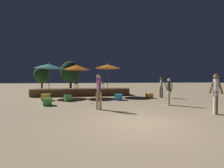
{
  "coord_description": "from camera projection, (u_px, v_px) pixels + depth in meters",
  "views": [
    {
      "loc": [
        -1.91,
        -5.29,
        1.62
      ],
      "look_at": [
        0.0,
        6.02,
        1.26
      ],
      "focal_mm": 24.0,
      "sensor_mm": 36.0,
      "label": 1
    }
  ],
  "objects": [
    {
      "name": "bistro_chair_1",
      "position": [
        76.0,
        83.0,
        14.67
      ],
      "size": [
        0.42,
        0.43,
        0.9
      ],
      "rotation": [
        0.0,
        0.0,
        0.27
      ],
      "color": "#1E4C47",
      "rests_on": "wooden_deck"
    },
    {
      "name": "background_tree_0",
      "position": [
        70.0,
        72.0,
        23.54
      ],
      "size": [
        3.0,
        3.0,
        4.46
      ],
      "color": "#3D2B1C",
      "rests_on": "ground"
    },
    {
      "name": "patio_umbrella_0",
      "position": [
        108.0,
        66.0,
        14.45
      ],
      "size": [
        2.43,
        2.43,
        3.14
      ],
      "color": "brown",
      "rests_on": "ground"
    },
    {
      "name": "patio_umbrella_1",
      "position": [
        77.0,
        67.0,
        13.6
      ],
      "size": [
        2.37,
        2.37,
        3.02
      ],
      "color": "brown",
      "rests_on": "ground"
    },
    {
      "name": "background_tree_1",
      "position": [
        71.0,
        71.0,
        24.03
      ],
      "size": [
        2.98,
        2.98,
        4.55
      ],
      "color": "#3D2B1C",
      "rests_on": "ground"
    },
    {
      "name": "background_tree_2",
      "position": [
        42.0,
        75.0,
        24.49
      ],
      "size": [
        2.43,
        2.43,
        3.7
      ],
      "color": "#3D2B1C",
      "rests_on": "ground"
    },
    {
      "name": "person_4",
      "position": [
        100.0,
        86.0,
        12.5
      ],
      "size": [
        0.32,
        0.53,
        1.88
      ],
      "rotation": [
        0.0,
        0.0,
        3.61
      ],
      "color": "tan",
      "rests_on": "ground"
    },
    {
      "name": "person_2",
      "position": [
        99.0,
        90.0,
        8.03
      ],
      "size": [
        0.31,
        0.56,
        1.88
      ],
      "rotation": [
        0.0,
        0.0,
        6.01
      ],
      "color": "tan",
      "rests_on": "ground"
    },
    {
      "name": "cube_seat_2",
      "position": [
        48.0,
        102.0,
        9.29
      ],
      "size": [
        0.56,
        0.56,
        0.44
      ],
      "rotation": [
        0.0,
        0.0,
        0.16
      ],
      "color": "#4CC651",
      "rests_on": "ground"
    },
    {
      "name": "person_1",
      "position": [
        169.0,
        91.0,
        9.37
      ],
      "size": [
        0.47,
        0.35,
        1.68
      ],
      "rotation": [
        0.0,
        0.0,
        4.13
      ],
      "color": "white",
      "rests_on": "ground"
    },
    {
      "name": "cube_seat_1",
      "position": [
        118.0,
        97.0,
        11.74
      ],
      "size": [
        0.7,
        0.7,
        0.46
      ],
      "rotation": [
        0.0,
        0.0,
        -0.16
      ],
      "color": "#2D9EDB",
      "rests_on": "ground"
    },
    {
      "name": "wooden_deck",
      "position": [
        82.0,
        92.0,
        15.46
      ],
      "size": [
        9.35,
        2.63,
        0.73
      ],
      "color": "brown",
      "rests_on": "ground"
    },
    {
      "name": "frisbee_disc",
      "position": [
        91.0,
        103.0,
        10.14
      ],
      "size": [
        0.23,
        0.23,
        0.03
      ],
      "color": "white",
      "rests_on": "ground"
    },
    {
      "name": "ground_plane",
      "position": [
        139.0,
        123.0,
        5.58
      ],
      "size": [
        120.0,
        120.0,
        0.0
      ],
      "primitive_type": "plane",
      "color": "tan"
    },
    {
      "name": "bistro_chair_0",
      "position": [
        103.0,
        83.0,
        15.51
      ],
      "size": [
        0.45,
        0.45,
        0.9
      ],
      "rotation": [
        0.0,
        0.0,
        4.28
      ],
      "color": "#47474C",
      "rests_on": "wooden_deck"
    },
    {
      "name": "person_3",
      "position": [
        161.0,
        86.0,
        13.22
      ],
      "size": [
        0.3,
        0.52,
        1.79
      ],
      "rotation": [
        0.0,
        0.0,
        2.94
      ],
      "color": "#2D4C7F",
      "rests_on": "ground"
    },
    {
      "name": "cube_seat_4",
      "position": [
        68.0,
        98.0,
        11.15
      ],
      "size": [
        0.65,
        0.65,
        0.47
      ],
      "rotation": [
        0.0,
        0.0,
        0.34
      ],
      "color": "#4CC651",
      "rests_on": "ground"
    },
    {
      "name": "cube_seat_0",
      "position": [
        149.0,
        96.0,
        12.9
      ],
      "size": [
        0.54,
        0.54,
        0.4
      ],
      "rotation": [
        0.0,
        0.0,
        0.1
      ],
      "color": "orange",
      "rests_on": "ground"
    },
    {
      "name": "patio_umbrella_2",
      "position": [
        49.0,
        66.0,
        13.5
      ],
      "size": [
        2.43,
        2.43,
        3.1
      ],
      "color": "brown",
      "rests_on": "ground"
    },
    {
      "name": "cube_seat_3",
      "position": [
        46.0,
        97.0,
        11.5
      ],
      "size": [
        0.68,
        0.68,
        0.49
      ],
      "rotation": [
        0.0,
        0.0,
        0.07
      ],
      "color": "yellow",
      "rests_on": "ground"
    },
    {
      "name": "person_0",
      "position": [
        216.0,
        92.0,
        6.91
      ],
      "size": [
        0.57,
        0.34,
        1.87
      ],
      "rotation": [
        0.0,
        0.0,
        4.24
      ],
      "color": "white",
      "rests_on": "ground"
    }
  ]
}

